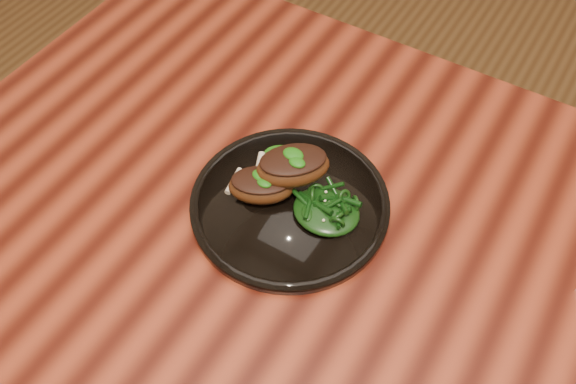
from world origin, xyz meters
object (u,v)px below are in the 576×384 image
object	(u,v)px
desk	(450,316)
plate	(290,204)
greens_heap	(327,208)
lamb_chop_front	(261,185)

from	to	relation	value
desk	plate	xyz separation A→B (m)	(-0.26, -0.01, 0.09)
desk	plate	world-z (taller)	plate
greens_heap	desk	bearing A→B (deg)	0.76
lamb_chop_front	greens_heap	xyz separation A→B (m)	(0.09, 0.01, -0.00)
plate	lamb_chop_front	distance (m)	0.05
lamb_chop_front	greens_heap	bearing A→B (deg)	8.98
desk	greens_heap	world-z (taller)	greens_heap
desk	plate	distance (m)	0.27
desk	lamb_chop_front	xyz separation A→B (m)	(-0.30, -0.02, 0.12)
desk	plate	size ratio (longest dim) A/B	5.75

